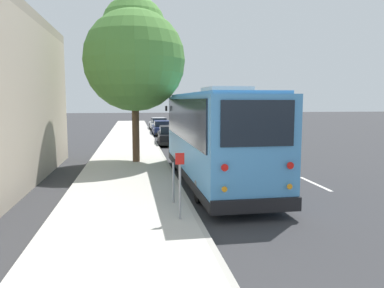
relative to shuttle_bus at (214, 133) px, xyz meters
The scene contains 12 objects.
ground_plane 2.17m from the shuttle_bus, ahead, with size 160.00×160.00×0.00m, color #333335.
sidewalk_slab 3.92m from the shuttle_bus, 71.67° to the left, with size 80.00×3.63×0.15m, color beige.
curb_strip 2.54m from the shuttle_bus, 52.33° to the left, with size 80.00×0.14×0.15m, color #AAA69D.
shuttle_bus is the anchor object (origin of this frame).
parked_sedan_black 12.75m from the shuttle_bus, ahead, with size 4.54×1.80×1.29m.
parked_sedan_navy 20.12m from the shuttle_bus, ahead, with size 4.39×1.73×1.26m.
parked_sedan_silver 25.50m from the shuttle_bus, ahead, with size 4.23×1.84×1.30m.
street_tree 6.38m from the shuttle_bus, 31.70° to the left, with size 4.75×4.75×7.87m.
sign_post_near 5.04m from the shuttle_bus, 158.08° to the left, with size 0.06×0.22×1.65m.
sign_post_far 3.78m from the shuttle_bus, 149.05° to the left, with size 0.06×0.06×1.17m.
lane_stripe_mid 4.18m from the shuttle_bus, 102.61° to the right, with size 2.40×0.14×0.01m, color silver.
lane_stripe_ahead 6.61m from the shuttle_bus, 35.19° to the right, with size 2.40×0.14×0.01m, color silver.
Camera 1 is at (-14.62, 3.15, 3.07)m, focal length 35.00 mm.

